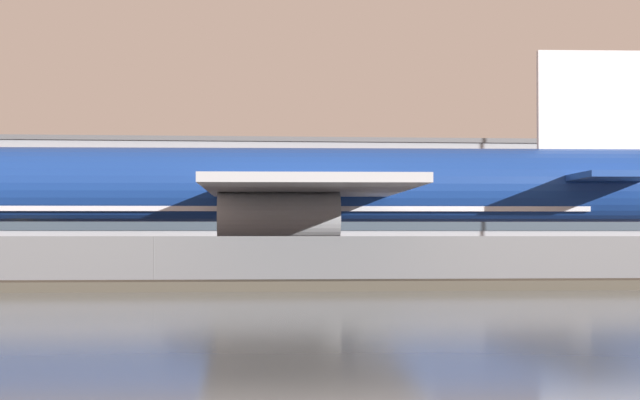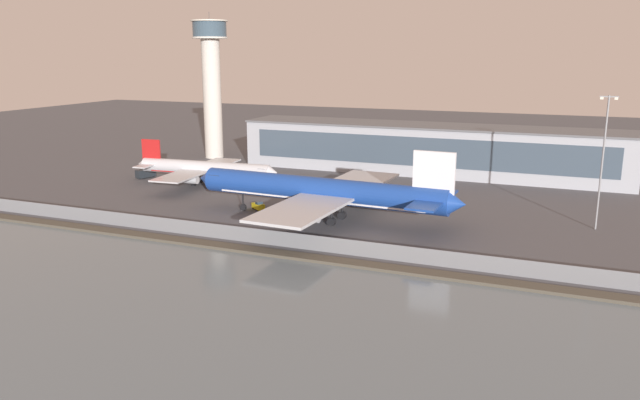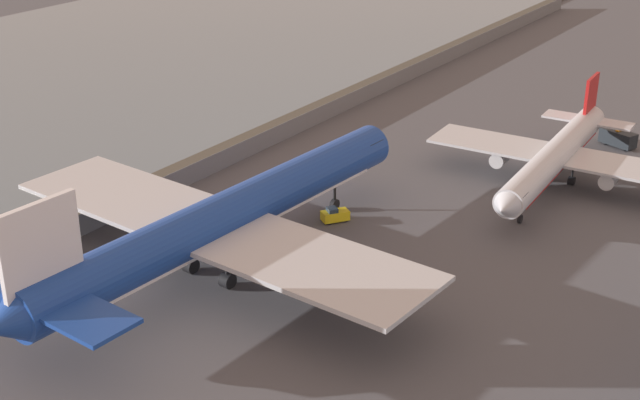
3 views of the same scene
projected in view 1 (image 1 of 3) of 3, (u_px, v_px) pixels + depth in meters
The scene contains 6 objects.
ground_plane at pixel (162, 277), 80.88m from camera, with size 500.00×500.00×0.00m, color #4C4C51.
shoreline_seawall at pixel (151, 286), 60.49m from camera, with size 320.00×3.00×0.50m.
perimeter_fence at pixel (154, 262), 65.00m from camera, with size 280.00×0.10×2.67m.
cargo_jet_blue at pixel (276, 188), 84.52m from camera, with size 58.05×50.33×15.52m.
baggage_tug at pixel (35, 263), 85.59m from camera, with size 3.54×3.13×1.80m.
terminal_building at pixel (313, 201), 142.95m from camera, with size 105.38×17.26×13.36m.
Camera 1 is at (2.23, -81.60, 2.72)m, focal length 70.00 mm.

